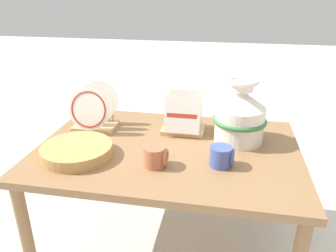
% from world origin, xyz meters
% --- Properties ---
extents(ground_plane, '(14.00, 14.00, 0.00)m').
position_xyz_m(ground_plane, '(0.00, 0.00, 0.00)').
color(ground_plane, beige).
extents(display_table, '(1.25, 0.86, 0.59)m').
position_xyz_m(display_table, '(0.00, 0.00, 0.53)').
color(display_table, olive).
rests_on(display_table, ground_plane).
extents(ceramic_vase, '(0.26, 0.26, 0.32)m').
position_xyz_m(ceramic_vase, '(0.33, 0.14, 0.73)').
color(ceramic_vase, white).
rests_on(ceramic_vase, display_table).
extents(dish_rack_round_plates, '(0.22, 0.20, 0.24)m').
position_xyz_m(dish_rack_round_plates, '(-0.43, 0.14, 0.68)').
color(dish_rack_round_plates, tan).
rests_on(dish_rack_round_plates, display_table).
extents(dish_rack_square_plates, '(0.22, 0.19, 0.20)m').
position_xyz_m(dish_rack_square_plates, '(0.05, 0.20, 0.66)').
color(dish_rack_square_plates, tan).
rests_on(dish_rack_square_plates, display_table).
extents(wicker_charger_stack, '(0.32, 0.32, 0.05)m').
position_xyz_m(wicker_charger_stack, '(-0.39, -0.17, 0.62)').
color(wicker_charger_stack, tan).
rests_on(wicker_charger_stack, display_table).
extents(mug_cobalt_glaze, '(0.10, 0.10, 0.09)m').
position_xyz_m(mug_cobalt_glaze, '(0.26, -0.13, 0.63)').
color(mug_cobalt_glaze, '#42569E').
rests_on(mug_cobalt_glaze, display_table).
extents(mug_terracotta_glaze, '(0.10, 0.10, 0.09)m').
position_xyz_m(mug_terracotta_glaze, '(-0.02, -0.19, 0.63)').
color(mug_terracotta_glaze, '#B76647').
rests_on(mug_terracotta_glaze, display_table).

